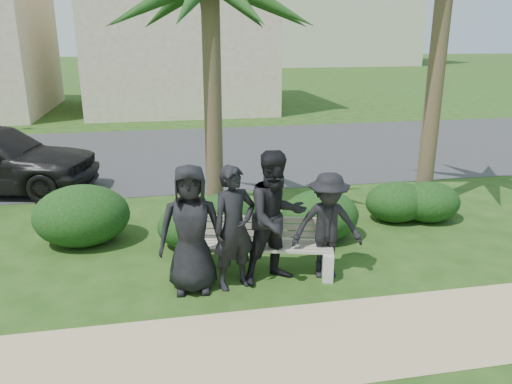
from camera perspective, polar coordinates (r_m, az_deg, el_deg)
ground at (r=7.59m, az=6.27°, el=-8.66°), size 160.00×160.00×0.00m
footpath at (r=6.13m, az=11.41°, el=-15.86°), size 30.00×1.60×0.01m
asphalt_street at (r=15.02m, az=-2.75°, el=4.66°), size 160.00×8.00×0.01m
stucco_bldg_right at (r=24.52m, az=-8.94°, el=18.09°), size 8.40×8.40×7.30m
park_bench at (r=7.30m, az=-0.10°, el=-6.61°), size 2.35×1.09×0.78m
man_a at (r=6.67m, az=-7.44°, el=-4.25°), size 0.91×0.64×1.76m
man_b at (r=6.71m, az=-2.51°, el=-4.13°), size 0.73×0.60×1.73m
man_c at (r=6.85m, az=2.30°, el=-2.95°), size 1.08×0.94×1.89m
man_d at (r=7.10m, az=8.18°, el=-3.84°), size 1.07×0.72×1.54m
hedge_a at (r=8.75m, az=-19.30°, el=-2.36°), size 1.56×1.29×1.02m
hedge_b at (r=8.25m, az=-7.39°, el=-3.77°), size 1.11×0.92×0.72m
hedge_c at (r=8.63m, az=-3.38°, el=-2.51°), size 1.18×0.98×0.77m
hedge_d at (r=8.53m, az=7.34°, el=-2.53°), size 1.33×1.10×0.87m
hedge_e at (r=9.67m, az=15.74°, el=-0.97°), size 1.16×0.96×0.76m
hedge_f at (r=9.86m, az=19.19°, el=-0.96°), size 1.15×0.95×0.75m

